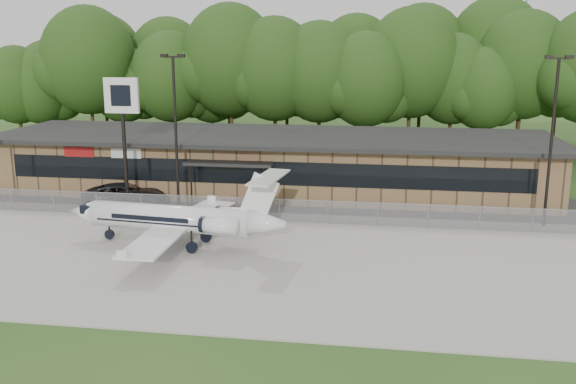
% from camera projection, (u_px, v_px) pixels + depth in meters
% --- Properties ---
extents(ground, '(160.00, 160.00, 0.00)m').
position_uv_depth(ground, '(169.00, 322.00, 25.72)').
color(ground, '#28491A').
rests_on(ground, ground).
extents(apron, '(64.00, 18.00, 0.08)m').
position_uv_depth(apron, '(220.00, 257.00, 33.41)').
color(apron, '#9E9B93').
rests_on(apron, ground).
extents(parking_lot, '(50.00, 9.00, 0.06)m').
position_uv_depth(parking_lot, '(262.00, 203.00, 44.47)').
color(parking_lot, '#383835').
rests_on(parking_lot, ground).
extents(terminal, '(41.00, 11.65, 4.30)m').
position_uv_depth(terminal, '(273.00, 161.00, 48.25)').
color(terminal, olive).
rests_on(terminal, ground).
extents(fence, '(46.00, 0.04, 1.52)m').
position_uv_depth(fence, '(248.00, 209.00, 39.97)').
color(fence, gray).
rests_on(fence, ground).
extents(treeline, '(72.00, 12.00, 15.00)m').
position_uv_depth(treeline, '(304.00, 77.00, 64.40)').
color(treeline, '#1D3B12').
rests_on(treeline, ground).
extents(radio_mast, '(0.20, 0.20, 25.00)m').
position_uv_depth(radio_mast, '(524.00, 26.00, 65.75)').
color(radio_mast, gray).
rests_on(radio_mast, ground).
extents(light_pole_mid, '(1.55, 0.30, 10.23)m').
position_uv_depth(light_pole_mid, '(175.00, 122.00, 40.97)').
color(light_pole_mid, black).
rests_on(light_pole_mid, ground).
extents(light_pole_right, '(1.55, 0.30, 10.23)m').
position_uv_depth(light_pole_right, '(553.00, 129.00, 37.54)').
color(light_pole_right, black).
rests_on(light_pole_right, ground).
extents(business_jet, '(12.92, 11.54, 4.34)m').
position_uv_depth(business_jet, '(179.00, 220.00, 34.75)').
color(business_jet, white).
rests_on(business_jet, ground).
extents(suv, '(5.87, 3.26, 1.55)m').
position_uv_depth(suv, '(125.00, 195.00, 43.69)').
color(suv, '#2E2E31').
rests_on(suv, ground).
extents(pole_sign, '(2.29, 0.30, 8.72)m').
position_uv_depth(pole_sign, '(122.00, 109.00, 41.64)').
color(pole_sign, black).
rests_on(pole_sign, ground).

